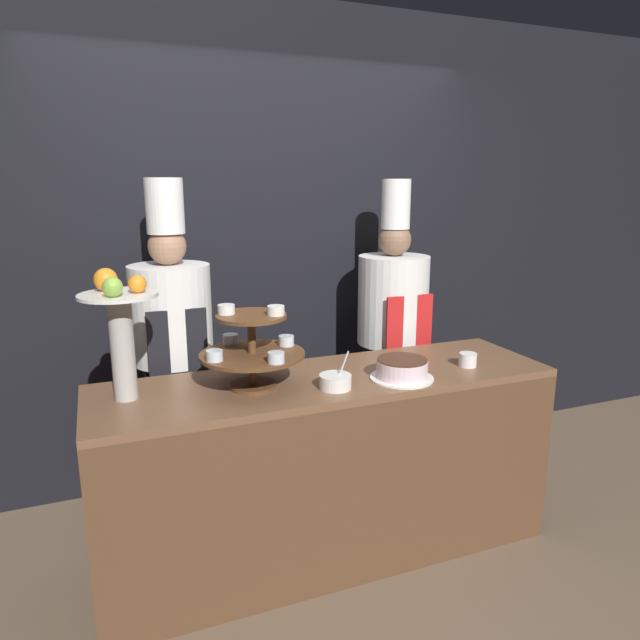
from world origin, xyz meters
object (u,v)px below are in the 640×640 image
(cake_round, at_px, (402,369))
(chef_left, at_px, (173,345))
(cup_white, at_px, (468,360))
(fruit_pedestal, at_px, (120,322))
(serving_bowl_near, at_px, (335,381))
(tiered_stand, at_px, (252,346))
(chef_center_left, at_px, (392,326))

(cake_round, bearing_deg, chef_left, 140.84)
(cup_white, bearing_deg, fruit_pedestal, 174.14)
(fruit_pedestal, distance_m, cake_round, 1.25)
(cake_round, bearing_deg, serving_bowl_near, -179.44)
(cake_round, relative_size, cup_white, 3.38)
(fruit_pedestal, distance_m, serving_bowl_near, 0.94)
(tiered_stand, height_order, fruit_pedestal, fruit_pedestal)
(serving_bowl_near, height_order, chef_center_left, chef_center_left)
(fruit_pedestal, bearing_deg, chef_left, 63.81)
(serving_bowl_near, bearing_deg, fruit_pedestal, 166.28)
(tiered_stand, relative_size, fruit_pedestal, 0.85)
(cup_white, xyz_separation_m, chef_center_left, (-0.03, 0.71, 0.01))
(fruit_pedestal, relative_size, serving_bowl_near, 3.31)
(tiered_stand, relative_size, cake_round, 1.57)
(tiered_stand, height_order, chef_center_left, chef_center_left)
(chef_left, relative_size, chef_center_left, 1.00)
(tiered_stand, bearing_deg, chef_left, 113.09)
(fruit_pedestal, bearing_deg, tiered_stand, -6.94)
(cake_round, relative_size, serving_bowl_near, 1.79)
(cake_round, bearing_deg, chef_center_left, 64.29)
(serving_bowl_near, distance_m, chef_center_left, 1.03)
(chef_center_left, bearing_deg, cup_white, -87.49)
(chef_center_left, bearing_deg, serving_bowl_near, -132.61)
(cup_white, relative_size, chef_center_left, 0.05)
(fruit_pedestal, bearing_deg, chef_center_left, 19.34)
(fruit_pedestal, xyz_separation_m, chef_center_left, (1.56, 0.55, -0.29))
(tiered_stand, distance_m, cup_white, 1.08)
(cup_white, distance_m, serving_bowl_near, 0.73)
(chef_left, bearing_deg, cup_white, -28.27)
(cup_white, distance_m, chef_center_left, 0.71)
(tiered_stand, relative_size, chef_left, 0.25)
(fruit_pedestal, bearing_deg, cup_white, -5.86)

